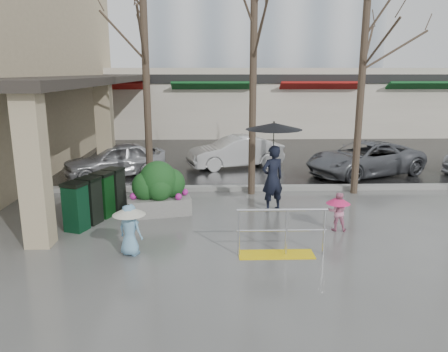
{
  "coord_description": "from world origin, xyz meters",
  "views": [
    {
      "loc": [
        -0.06,
        -9.79,
        3.79
      ],
      "look_at": [
        0.24,
        0.61,
        1.3
      ],
      "focal_mm": 35.0,
      "sensor_mm": 36.0,
      "label": 1
    }
  ],
  "objects_px": {
    "child_pink": "(338,208)",
    "car_b": "(235,152)",
    "tree_mideast": "(365,35)",
    "car_c": "(365,158)",
    "child_blue": "(130,224)",
    "planter": "(159,189)",
    "tree_west": "(144,26)",
    "news_boxes": "(96,197)",
    "woman": "(273,156)",
    "car_a": "(115,160)",
    "handrail": "(280,238)",
    "tree_midwest": "(254,21)"
  },
  "relations": [
    {
      "from": "child_pink",
      "to": "car_b",
      "type": "xyz_separation_m",
      "value": [
        -2.1,
        7.35,
        0.07
      ]
    },
    {
      "from": "tree_mideast",
      "to": "car_c",
      "type": "distance_m",
      "value": 5.03
    },
    {
      "from": "child_blue",
      "to": "planter",
      "type": "relative_size",
      "value": 0.61
    },
    {
      "from": "tree_west",
      "to": "child_pink",
      "type": "xyz_separation_m",
      "value": [
        5.0,
        -3.36,
        -4.52
      ]
    },
    {
      "from": "tree_mideast",
      "to": "news_boxes",
      "type": "bearing_deg",
      "value": -162.44
    },
    {
      "from": "woman",
      "to": "car_a",
      "type": "xyz_separation_m",
      "value": [
        -5.25,
        4.24,
        -0.93
      ]
    },
    {
      "from": "woman",
      "to": "car_b",
      "type": "bearing_deg",
      "value": -107.39
    },
    {
      "from": "handrail",
      "to": "tree_mideast",
      "type": "relative_size",
      "value": 0.29
    },
    {
      "from": "tree_midwest",
      "to": "car_a",
      "type": "height_order",
      "value": "tree_midwest"
    },
    {
      "from": "car_a",
      "to": "planter",
      "type": "bearing_deg",
      "value": -0.33
    },
    {
      "from": "car_b",
      "to": "child_pink",
      "type": "bearing_deg",
      "value": -1.46
    },
    {
      "from": "handrail",
      "to": "woman",
      "type": "relative_size",
      "value": 0.76
    },
    {
      "from": "child_blue",
      "to": "child_pink",
      "type": "bearing_deg",
      "value": -138.38
    },
    {
      "from": "handrail",
      "to": "planter",
      "type": "relative_size",
      "value": 1.04
    },
    {
      "from": "child_blue",
      "to": "car_c",
      "type": "relative_size",
      "value": 0.25
    },
    {
      "from": "woman",
      "to": "car_b",
      "type": "height_order",
      "value": "woman"
    },
    {
      "from": "child_blue",
      "to": "car_a",
      "type": "distance_m",
      "value": 7.41
    },
    {
      "from": "news_boxes",
      "to": "car_b",
      "type": "bearing_deg",
      "value": 78.94
    },
    {
      "from": "tree_midwest",
      "to": "tree_mideast",
      "type": "distance_m",
      "value": 3.32
    },
    {
      "from": "child_pink",
      "to": "planter",
      "type": "bearing_deg",
      "value": -6.95
    },
    {
      "from": "child_blue",
      "to": "car_a",
      "type": "height_order",
      "value": "car_a"
    },
    {
      "from": "tree_west",
      "to": "car_b",
      "type": "distance_m",
      "value": 6.65
    },
    {
      "from": "woman",
      "to": "car_c",
      "type": "distance_m",
      "value": 5.92
    },
    {
      "from": "tree_west",
      "to": "child_blue",
      "type": "xyz_separation_m",
      "value": [
        0.21,
        -4.69,
        -4.4
      ]
    },
    {
      "from": "tree_west",
      "to": "car_a",
      "type": "relative_size",
      "value": 1.84
    },
    {
      "from": "child_blue",
      "to": "car_a",
      "type": "relative_size",
      "value": 0.3
    },
    {
      "from": "woman",
      "to": "car_b",
      "type": "distance_m",
      "value": 5.87
    },
    {
      "from": "handrail",
      "to": "car_c",
      "type": "bearing_deg",
      "value": 59.37
    },
    {
      "from": "child_pink",
      "to": "child_blue",
      "type": "distance_m",
      "value": 4.97
    },
    {
      "from": "car_a",
      "to": "tree_midwest",
      "type": "bearing_deg",
      "value": 36.67
    },
    {
      "from": "tree_mideast",
      "to": "car_c",
      "type": "bearing_deg",
      "value": 64.76
    },
    {
      "from": "tree_midwest",
      "to": "child_blue",
      "type": "bearing_deg",
      "value": -122.51
    },
    {
      "from": "handrail",
      "to": "tree_west",
      "type": "relative_size",
      "value": 0.28
    },
    {
      "from": "child_blue",
      "to": "planter",
      "type": "distance_m",
      "value": 2.77
    },
    {
      "from": "tree_west",
      "to": "child_pink",
      "type": "height_order",
      "value": "tree_west"
    },
    {
      "from": "woman",
      "to": "child_pink",
      "type": "relative_size",
      "value": 2.62
    },
    {
      "from": "tree_mideast",
      "to": "child_blue",
      "type": "bearing_deg",
      "value": -143.29
    },
    {
      "from": "planter",
      "to": "news_boxes",
      "type": "height_order",
      "value": "planter"
    },
    {
      "from": "tree_midwest",
      "to": "child_blue",
      "type": "xyz_separation_m",
      "value": [
        -2.99,
        -4.69,
        -4.55
      ]
    },
    {
      "from": "tree_mideast",
      "to": "car_c",
      "type": "xyz_separation_m",
      "value": [
        1.16,
        2.47,
        -4.23
      ]
    },
    {
      "from": "child_pink",
      "to": "news_boxes",
      "type": "bearing_deg",
      "value": 1.63
    },
    {
      "from": "woman",
      "to": "child_pink",
      "type": "xyz_separation_m",
      "value": [
        1.38,
        -1.6,
        -1.0
      ]
    },
    {
      "from": "handrail",
      "to": "car_b",
      "type": "relative_size",
      "value": 0.5
    },
    {
      "from": "handrail",
      "to": "news_boxes",
      "type": "bearing_deg",
      "value": 151.53
    },
    {
      "from": "car_b",
      "to": "tree_mideast",
      "type": "bearing_deg",
      "value": 24.62
    },
    {
      "from": "planter",
      "to": "car_b",
      "type": "height_order",
      "value": "planter"
    },
    {
      "from": "child_pink",
      "to": "car_a",
      "type": "distance_m",
      "value": 8.84
    },
    {
      "from": "handrail",
      "to": "car_c",
      "type": "height_order",
      "value": "car_c"
    },
    {
      "from": "car_b",
      "to": "car_c",
      "type": "xyz_separation_m",
      "value": [
        4.77,
        -1.53,
        0.0
      ]
    },
    {
      "from": "car_a",
      "to": "car_b",
      "type": "xyz_separation_m",
      "value": [
        4.53,
        1.51,
        0.0
      ]
    }
  ]
}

